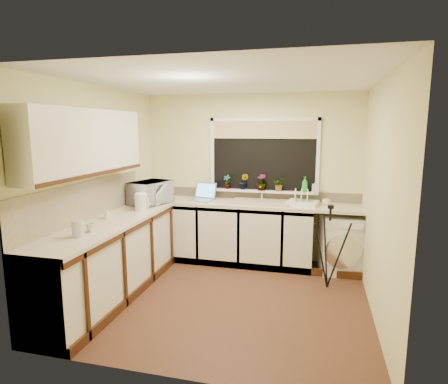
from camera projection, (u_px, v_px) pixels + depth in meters
floor at (226, 297)px, 4.40m from camera, size 3.20×3.20×0.00m
ceiling at (226, 80)px, 3.98m from camera, size 3.20×3.20×0.00m
wall_back at (250, 177)px, 5.63m from camera, size 3.20×0.00×3.20m
wall_front at (178, 228)px, 2.76m from camera, size 3.20×0.00×3.20m
wall_left at (99, 188)px, 4.57m from camera, size 0.00×3.00×3.00m
wall_right at (380, 201)px, 3.81m from camera, size 0.00×3.00×3.00m
base_cabinet_back at (224, 232)px, 5.55m from camera, size 2.55×0.60×0.86m
base_cabinet_left at (111, 261)px, 4.35m from camera, size 0.54×2.40×0.86m
worktop_back at (246, 204)px, 5.40m from camera, size 3.20×0.60×0.04m
worktop_left at (109, 224)px, 4.27m from camera, size 0.60×2.40×0.04m
upper_cabinet at (85, 142)px, 4.01m from camera, size 0.28×1.90×0.70m
splashback_left at (85, 201)px, 4.30m from camera, size 0.02×2.40×0.45m
splashback_back at (250, 194)px, 5.66m from camera, size 3.20×0.02×0.14m
window_glass at (264, 156)px, 5.51m from camera, size 1.50×0.02×1.00m
window_blind at (264, 130)px, 5.42m from camera, size 1.50×0.02×0.25m
windowsill at (262, 191)px, 5.54m from camera, size 1.60×0.14×0.03m
sink at (260, 202)px, 5.34m from camera, size 0.82×0.46×0.03m
faucet at (262, 193)px, 5.50m from camera, size 0.03×0.03×0.24m
washing_machine at (341, 243)px, 5.14m from camera, size 0.64×0.62×0.79m
laptop at (203, 195)px, 5.57m from camera, size 0.39×0.38×0.25m
kettle at (141, 202)px, 4.85m from camera, size 0.16×0.16×0.21m
dish_rack at (303, 203)px, 5.18m from camera, size 0.45×0.37×0.06m
tripod at (329, 247)px, 4.60m from camera, size 0.61×0.61×1.04m
glass_jug at (78, 229)px, 3.67m from camera, size 0.11×0.11×0.16m
steel_jar at (108, 214)px, 4.41m from camera, size 0.09×0.09×0.12m
microwave at (151, 193)px, 5.26m from camera, size 0.53×0.66×0.32m
plant_a at (227, 182)px, 5.62m from camera, size 0.13×0.11×0.21m
plant_b at (244, 181)px, 5.58m from camera, size 0.14×0.11×0.24m
plant_c at (261, 182)px, 5.49m from camera, size 0.17×0.17×0.24m
plant_d at (279, 184)px, 5.44m from camera, size 0.22×0.20×0.20m
soap_bottle_green at (305, 184)px, 5.35m from camera, size 0.11×0.11×0.22m
soap_bottle_clear at (316, 186)px, 5.31m from camera, size 0.10×0.10×0.18m
cup_back at (326, 202)px, 5.18m from camera, size 0.14×0.14×0.09m
cup_left at (90, 228)px, 3.85m from camera, size 0.10×0.10×0.08m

